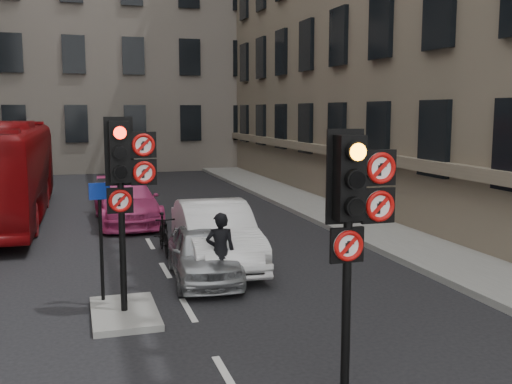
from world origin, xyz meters
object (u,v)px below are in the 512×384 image
car_pink (127,202)px  info_sign (101,225)px  car_silver (203,253)px  car_white (215,234)px  signal_near (355,206)px  motorcyclist (220,252)px  signal_far (125,172)px  motorcycle (164,234)px

car_pink → info_sign: (-1.21, -8.75, 0.90)m
car_silver → car_white: 1.28m
car_white → car_pink: bearing=106.6°
signal_near → motorcyclist: size_ratio=2.11×
car_silver → car_pink: car_pink is taller
motorcyclist → signal_far: bearing=36.7°
signal_near → car_pink: bearing=97.7°
signal_near → car_silver: (-0.77, 6.01, -1.97)m
signal_near → motorcyclist: (-0.60, 5.01, -1.73)m
car_pink → motorcycle: size_ratio=2.78×
info_sign → motorcycle: bearing=58.4°
car_white → info_sign: (-2.82, -2.41, 0.84)m
info_sign → car_white: bearing=33.0°
car_silver → motorcyclist: motorcyclist is taller
signal_near → signal_far: signal_far is taller
car_silver → car_pink: size_ratio=0.72×
motorcyclist → motorcycle: bearing=-69.9°
car_pink → info_sign: 8.88m
motorcycle → info_sign: info_sign is taller
info_sign → car_pink: bearing=74.6°
car_pink → info_sign: info_sign is taller
signal_far → info_sign: 1.38m
car_silver → motorcycle: car_silver is taller
motorcycle → motorcyclist: (0.67, -3.69, 0.31)m
signal_far → car_white: signal_far is taller
signal_near → motorcyclist: bearing=96.9°
car_white → info_sign: size_ratio=2.04×
signal_near → motorcycle: signal_near is taller
car_white → car_pink: size_ratio=0.96×
motorcycle → motorcyclist: size_ratio=1.05×
car_silver → signal_near: bearing=-78.6°
car_pink → info_sign: size_ratio=2.13×
motorcycle → car_white: bearing=-54.6°
signal_far → motorcyclist: 2.90m
car_white → motorcycle: car_white is taller
car_white → motorcycle: bearing=126.6°
car_pink → motorcycle: 4.83m
car_pink → motorcycle: car_pink is taller
motorcycle → info_sign: size_ratio=0.77×
signal_far → car_white: size_ratio=0.75×
car_silver → info_sign: info_sign is taller
signal_near → car_silver: bearing=97.3°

